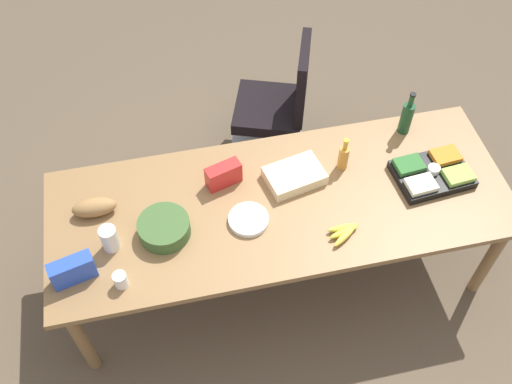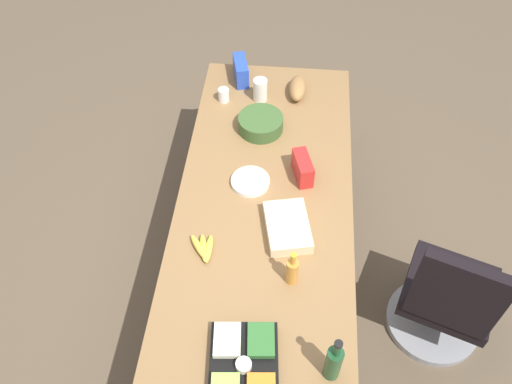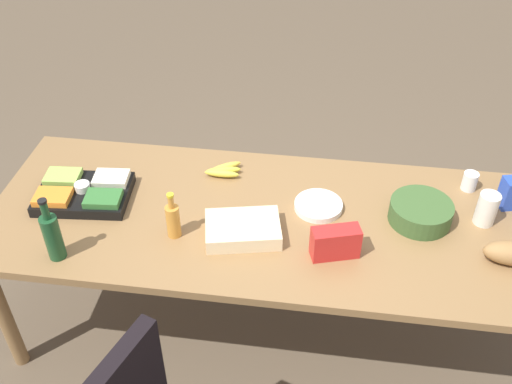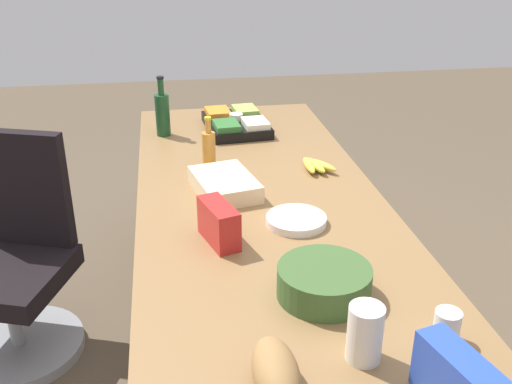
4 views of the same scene
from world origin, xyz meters
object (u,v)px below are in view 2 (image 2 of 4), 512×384
at_px(conference_table, 263,220).
at_px(bread_loaf, 297,88).
at_px(banana_bunch, 204,248).
at_px(sheet_cake, 287,227).
at_px(wine_bottle, 333,362).
at_px(office_chair, 445,303).
at_px(salad_bowl, 261,123).
at_px(mayo_jar, 260,90).
at_px(paper_plate_stack, 250,182).
at_px(chip_bag_blue, 241,71).
at_px(dressing_bottle, 292,271).
at_px(paper_cup, 224,95).
at_px(veggie_tray, 244,368).
at_px(chip_bag_red, 303,168).

bearing_deg(conference_table, bread_loaf, -7.91).
xyz_separation_m(banana_bunch, sheet_cake, (0.16, -0.42, 0.01)).
bearing_deg(wine_bottle, office_chair, -47.74).
distance_m(wine_bottle, salad_bowl, 1.58).
bearing_deg(mayo_jar, bread_loaf, -73.02).
height_order(paper_plate_stack, banana_bunch, banana_bunch).
xyz_separation_m(mayo_jar, chip_bag_blue, (0.19, 0.15, -0.00)).
bearing_deg(conference_table, dressing_bottle, -157.17).
xyz_separation_m(salad_bowl, paper_cup, (0.25, 0.26, -0.00)).
xyz_separation_m(paper_plate_stack, dressing_bottle, (-0.61, -0.26, 0.07)).
distance_m(banana_bunch, salad_bowl, 0.95).
xyz_separation_m(veggie_tray, chip_bag_red, (1.17, -0.21, 0.03)).
bearing_deg(conference_table, salad_bowl, 6.24).
xyz_separation_m(conference_table, office_chair, (-0.24, -1.04, -0.33)).
height_order(paper_plate_stack, paper_cup, paper_cup).
distance_m(wine_bottle, dressing_bottle, 0.49).
bearing_deg(salad_bowl, conference_table, -173.76).
bearing_deg(bread_loaf, veggie_tray, 175.36).
height_order(mayo_jar, salad_bowl, mayo_jar).
relative_size(conference_table, mayo_jar, 16.71).
height_order(banana_bunch, dressing_bottle, dressing_bottle).
xyz_separation_m(dressing_bottle, bread_loaf, (1.42, 0.03, -0.04)).
height_order(office_chair, mayo_jar, office_chair).
distance_m(veggie_tray, paper_cup, 1.82).
xyz_separation_m(office_chair, chip_bag_red, (0.53, 0.85, 0.46)).
height_order(paper_plate_stack, dressing_bottle, dressing_bottle).
bearing_deg(sheet_cake, wine_bottle, -162.88).
height_order(salad_bowl, bread_loaf, bread_loaf).
height_order(salad_bowl, sheet_cake, salad_bowl).
relative_size(conference_table, salad_bowl, 9.32).
bearing_deg(mayo_jar, chip_bag_blue, 37.49).
bearing_deg(office_chair, veggie_tray, 121.36).
distance_m(office_chair, veggie_tray, 1.31).
bearing_deg(sheet_cake, chip_bag_red, -9.06).
bearing_deg(sheet_cake, banana_bunch, 111.18).
relative_size(paper_plate_stack, banana_bunch, 1.25).
relative_size(chip_bag_blue, paper_cup, 2.44).
height_order(banana_bunch, bread_loaf, bread_loaf).
bearing_deg(paper_cup, veggie_tray, -169.83).
xyz_separation_m(chip_bag_red, bread_loaf, (0.72, 0.06, -0.02)).
distance_m(chip_bag_red, dressing_bottle, 0.69).
xyz_separation_m(chip_bag_blue, bread_loaf, (-0.12, -0.39, -0.02)).
height_order(wine_bottle, chip_bag_red, wine_bottle).
bearing_deg(veggie_tray, paper_cup, 10.17).
bearing_deg(paper_plate_stack, mayo_jar, 0.54).
bearing_deg(chip_bag_blue, dressing_bottle, -164.81).
xyz_separation_m(paper_plate_stack, salad_bowl, (0.45, -0.02, 0.03)).
bearing_deg(veggie_tray, dressing_bottle, -21.10).
xyz_separation_m(office_chair, paper_plate_stack, (0.44, 1.14, 0.41)).
bearing_deg(chip_bag_blue, bread_loaf, -107.25).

